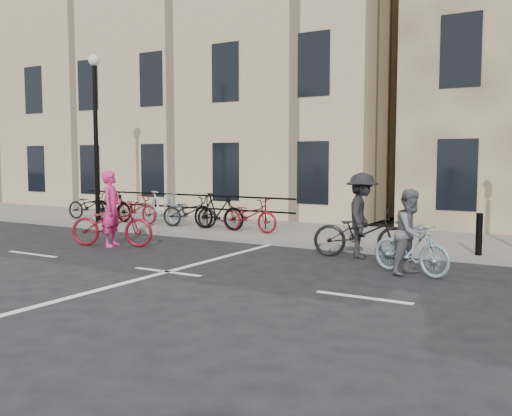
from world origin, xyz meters
The scene contains 9 objects.
ground centered at (0.00, 0.00, 0.00)m, with size 120.00×120.00×0.00m, color black.
sidewalk centered at (-4.00, 6.00, 0.07)m, with size 46.00×4.00×0.15m, color slate.
building_west centered at (-9.00, 13.00, 5.15)m, with size 20.00×10.00×10.00m, color tan.
lamp_post centered at (-6.50, 4.40, 3.49)m, with size 0.36×0.36×5.28m.
bollard_east centered at (5.00, 4.25, 0.60)m, with size 0.14×0.14×0.90m, color black.
parked_bikes centered at (-4.35, 5.04, 0.64)m, with size 8.30×1.23×1.05m.
cyclist_pink centered at (-3.31, 1.84, 0.66)m, with size 2.26×1.48×1.90m.
cyclist_grey centered at (4.12, 2.21, 0.66)m, with size 1.75×1.00×1.63m.
cyclist_dark centered at (2.66, 3.48, 0.75)m, with size 2.25×1.37×1.90m.
Camera 1 is at (7.09, -8.50, 2.21)m, focal length 40.00 mm.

